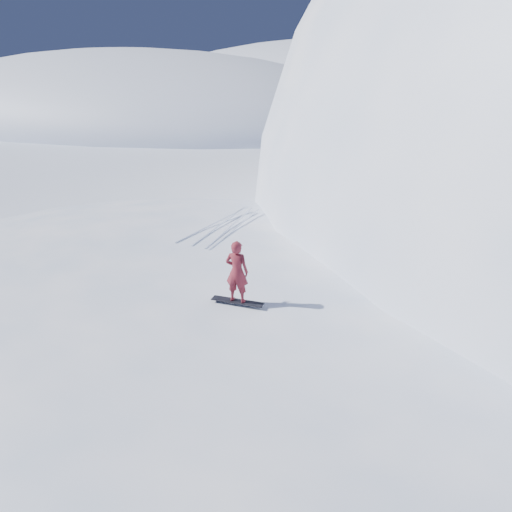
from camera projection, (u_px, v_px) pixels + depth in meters
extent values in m
plane|color=white|center=(159.00, 337.00, 15.95)|extent=(400.00, 400.00, 0.00)
ellipsoid|color=white|center=(232.00, 311.00, 17.79)|extent=(36.00, 28.00, 4.80)
ellipsoid|color=white|center=(118.00, 119.00, 98.20)|extent=(120.00, 70.00, 28.00)
ellipsoid|color=white|center=(340.00, 111.00, 122.16)|extent=(140.00, 90.00, 36.00)
ellipsoid|color=white|center=(38.00, 330.00, 16.41)|extent=(6.00, 5.40, 0.80)
ellipsoid|color=white|center=(222.00, 452.00, 11.08)|extent=(5.00, 4.50, 0.70)
ellipsoid|color=white|center=(218.00, 269.00, 21.65)|extent=(7.00, 6.30, 1.00)
ellipsoid|color=white|center=(392.00, 344.00, 15.55)|extent=(4.00, 3.60, 0.60)
cube|color=black|center=(237.00, 301.00, 13.27)|extent=(1.59, 0.67, 0.03)
imported|color=maroon|center=(237.00, 272.00, 12.92)|extent=(0.76, 0.60, 1.85)
ellipsoid|color=white|center=(132.00, 134.00, 72.60)|extent=(10.93, 8.74, 7.65)
cube|color=silver|center=(216.00, 222.00, 20.47)|extent=(0.64, 5.98, 0.04)
cube|color=silver|center=(222.00, 223.00, 20.30)|extent=(1.52, 5.83, 0.04)
cube|color=silver|center=(232.00, 225.00, 20.03)|extent=(1.73, 5.78, 0.04)
cube|color=silver|center=(237.00, 227.00, 19.87)|extent=(1.54, 5.83, 0.04)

